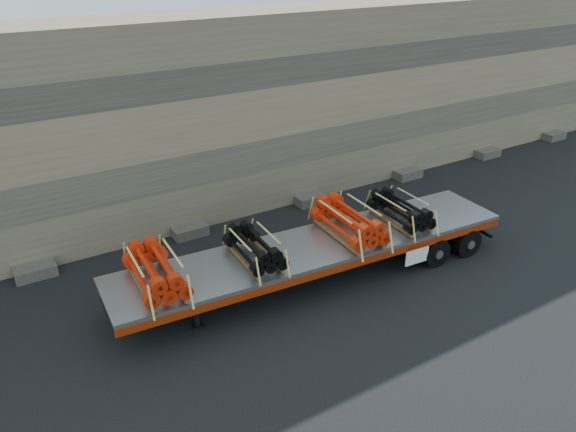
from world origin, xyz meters
name	(u,v)px	position (x,y,z in m)	size (l,w,h in m)	color
ground	(342,272)	(0.00, 0.00, 0.00)	(120.00, 120.00, 0.00)	black
rock_wall	(240,112)	(0.00, 6.50, 3.50)	(44.00, 3.00, 7.00)	#7A6B54
trailer	(317,262)	(-0.88, 0.08, 0.61)	(12.21, 2.35, 1.22)	#9C9EA3
bundle_front	(156,272)	(-5.61, 0.38, 1.63)	(1.16, 2.33, 0.83)	red
bundle_midfront	(255,249)	(-2.88, 0.21, 1.59)	(1.03, 2.07, 0.73)	black
bundle_midrear	(349,222)	(0.19, 0.01, 1.66)	(1.24, 2.48, 0.88)	red
bundle_rear	(401,211)	(2.11, -0.11, 1.60)	(1.07, 2.14, 0.76)	black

